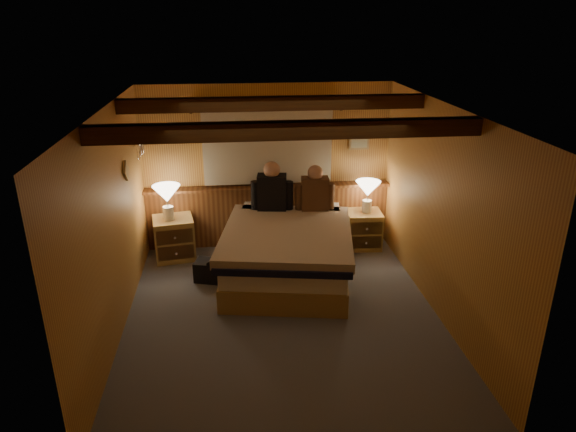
{
  "coord_description": "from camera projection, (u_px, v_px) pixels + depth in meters",
  "views": [
    {
      "loc": [
        -0.52,
        -5.16,
        3.29
      ],
      "look_at": [
        0.11,
        0.4,
        1.08
      ],
      "focal_mm": 32.0,
      "sensor_mm": 36.0,
      "label": 1
    }
  ],
  "objects": [
    {
      "name": "nightstand_left",
      "position": [
        174.0,
        238.0,
        7.33
      ],
      "size": [
        0.62,
        0.58,
        0.6
      ],
      "rotation": [
        0.0,
        0.0,
        0.16
      ],
      "color": "#A88547",
      "rests_on": "floor"
    },
    {
      "name": "coat_rail",
      "position": [
        139.0,
        147.0,
        6.69
      ],
      "size": [
        0.05,
        0.55,
        0.24
      ],
      "color": "white",
      "rests_on": "wall_left"
    },
    {
      "name": "floor",
      "position": [
        283.0,
        314.0,
        6.03
      ],
      "size": [
        4.2,
        4.2,
        0.0
      ],
      "primitive_type": "plane",
      "color": "slate",
      "rests_on": "ground"
    },
    {
      "name": "ceiling",
      "position": [
        282.0,
        109.0,
        5.15
      ],
      "size": [
        4.2,
        4.2,
        0.0
      ],
      "primitive_type": "plane",
      "rotation": [
        3.14,
        0.0,
        0.0
      ],
      "color": "#BD8146",
      "rests_on": "wall_back"
    },
    {
      "name": "framed_print",
      "position": [
        359.0,
        141.0,
        7.52
      ],
      "size": [
        0.3,
        0.04,
        0.25
      ],
      "color": "#A38651",
      "rests_on": "wall_back"
    },
    {
      "name": "ceiling_beams",
      "position": [
        280.0,
        115.0,
        5.32
      ],
      "size": [
        3.6,
        1.65,
        0.16
      ],
      "color": "#4A2D12",
      "rests_on": "ceiling"
    },
    {
      "name": "wall_back",
      "position": [
        268.0,
        167.0,
        7.53
      ],
      "size": [
        3.6,
        0.0,
        3.6
      ],
      "primitive_type": "plane",
      "rotation": [
        1.57,
        0.0,
        0.0
      ],
      "color": "gold",
      "rests_on": "floor"
    },
    {
      "name": "wall_left",
      "position": [
        112.0,
        227.0,
        5.4
      ],
      "size": [
        0.0,
        4.2,
        4.2
      ],
      "primitive_type": "plane",
      "rotation": [
        1.57,
        0.0,
        1.57
      ],
      "color": "gold",
      "rests_on": "floor"
    },
    {
      "name": "person_left",
      "position": [
        272.0,
        190.0,
        7.17
      ],
      "size": [
        0.59,
        0.29,
        0.72
      ],
      "rotation": [
        0.0,
        0.0,
        -0.14
      ],
      "color": "black",
      "rests_on": "bed"
    },
    {
      "name": "wall_front",
      "position": [
        312.0,
        329.0,
        3.65
      ],
      "size": [
        3.6,
        0.0,
        3.6
      ],
      "primitive_type": "plane",
      "rotation": [
        -1.57,
        0.0,
        0.0
      ],
      "color": "gold",
      "rests_on": "floor"
    },
    {
      "name": "wainscot",
      "position": [
        269.0,
        213.0,
        7.73
      ],
      "size": [
        3.6,
        0.23,
        0.94
      ],
      "color": "brown",
      "rests_on": "wall_back"
    },
    {
      "name": "lamp_left",
      "position": [
        167.0,
        196.0,
        7.06
      ],
      "size": [
        0.38,
        0.38,
        0.5
      ],
      "color": "white",
      "rests_on": "nightstand_left"
    },
    {
      "name": "wall_right",
      "position": [
        441.0,
        213.0,
        5.77
      ],
      "size": [
        0.0,
        4.2,
        4.2
      ],
      "primitive_type": "plane",
      "rotation": [
        1.57,
        0.0,
        -1.57
      ],
      "color": "gold",
      "rests_on": "floor"
    },
    {
      "name": "curtain_window",
      "position": [
        268.0,
        146.0,
        7.35
      ],
      "size": [
        2.18,
        0.09,
        1.11
      ],
      "color": "#4A2D12",
      "rests_on": "wall_back"
    },
    {
      "name": "duffel_bag",
      "position": [
        213.0,
        270.0,
        6.75
      ],
      "size": [
        0.52,
        0.39,
        0.33
      ],
      "rotation": [
        0.0,
        0.0,
        -0.28
      ],
      "color": "black",
      "rests_on": "floor"
    },
    {
      "name": "nightstand_right",
      "position": [
        363.0,
        229.0,
        7.69
      ],
      "size": [
        0.53,
        0.48,
        0.56
      ],
      "rotation": [
        0.0,
        0.0,
        -0.05
      ],
      "color": "#A88547",
      "rests_on": "floor"
    },
    {
      "name": "person_right",
      "position": [
        315.0,
        191.0,
        7.18
      ],
      "size": [
        0.55,
        0.24,
        0.67
      ],
      "rotation": [
        0.0,
        0.0,
        -0.06
      ],
      "color": "#4E321F",
      "rests_on": "bed"
    },
    {
      "name": "bed",
      "position": [
        288.0,
        251.0,
        6.77
      ],
      "size": [
        1.92,
        2.33,
        0.71
      ],
      "rotation": [
        0.0,
        0.0,
        -0.17
      ],
      "color": "#A88547",
      "rests_on": "floor"
    },
    {
      "name": "lamp_right",
      "position": [
        368.0,
        191.0,
        7.48
      ],
      "size": [
        0.36,
        0.36,
        0.47
      ],
      "color": "white",
      "rests_on": "nightstand_right"
    }
  ]
}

